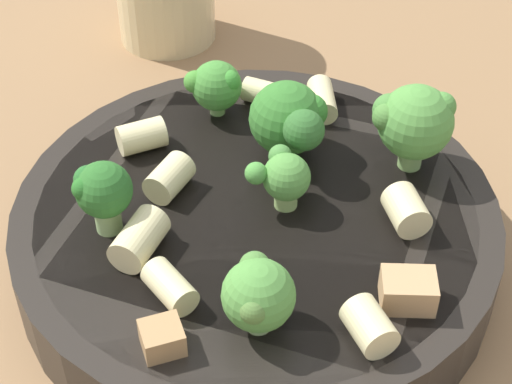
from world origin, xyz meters
TOP-DOWN VIEW (x-y plane):
  - ground_plane at (0.00, 0.00)m, footprint 2.00×2.00m
  - pasta_bowl at (0.00, 0.00)m, footprint 0.23×0.23m
  - broccoli_floret_0 at (0.07, -0.03)m, footprint 0.04×0.04m
  - broccoli_floret_1 at (-0.06, 0.04)m, footprint 0.03×0.03m
  - broccoli_floret_2 at (0.01, -0.01)m, footprint 0.02×0.02m
  - broccoli_floret_3 at (0.04, 0.02)m, footprint 0.04×0.04m
  - broccoli_floret_4 at (0.04, 0.07)m, footprint 0.03×0.03m
  - broccoli_floret_5 at (-0.05, -0.05)m, footprint 0.03×0.03m
  - rigatoni_0 at (-0.01, 0.07)m, footprint 0.03×0.02m
  - rigatoni_1 at (-0.06, 0.02)m, footprint 0.03×0.03m
  - rigatoni_2 at (0.04, -0.06)m, footprint 0.03×0.03m
  - rigatoni_3 at (-0.06, -0.01)m, footprint 0.02×0.03m
  - rigatoni_4 at (0.08, 0.03)m, footprint 0.03×0.03m
  - rigatoni_5 at (-0.02, 0.04)m, footprint 0.03×0.02m
  - rigatoni_6 at (0.06, 0.05)m, footprint 0.02×0.02m
  - rigatoni_7 at (-0.03, -0.09)m, footprint 0.02×0.03m
  - chicken_chunk_0 at (0.00, -0.09)m, footprint 0.03×0.03m
  - chicken_chunk_1 at (-0.08, -0.03)m, footprint 0.02×0.02m

SIDE VIEW (x-z plane):
  - ground_plane at x=0.00m, z-range 0.00..0.00m
  - pasta_bowl at x=0.00m, z-range 0.00..0.04m
  - chicken_chunk_1 at x=-0.08m, z-range 0.04..0.05m
  - rigatoni_6 at x=0.06m, z-range 0.04..0.05m
  - rigatoni_4 at x=0.08m, z-range 0.04..0.05m
  - rigatoni_3 at x=-0.06m, z-range 0.04..0.05m
  - chicken_chunk_0 at x=0.00m, z-range 0.04..0.05m
  - rigatoni_0 at x=-0.01m, z-range 0.04..0.05m
  - rigatoni_5 at x=-0.02m, z-range 0.04..0.05m
  - rigatoni_7 at x=-0.03m, z-range 0.04..0.05m
  - rigatoni_2 at x=0.04m, z-range 0.04..0.05m
  - rigatoni_1 at x=-0.06m, z-range 0.04..0.05m
  - broccoli_floret_2 at x=0.01m, z-range 0.04..0.07m
  - broccoli_floret_4 at x=0.04m, z-range 0.04..0.07m
  - broccoli_floret_5 at x=-0.05m, z-range 0.04..0.07m
  - broccoli_floret_3 at x=0.04m, z-range 0.04..0.08m
  - broccoli_floret_1 at x=-0.06m, z-range 0.04..0.08m
  - broccoli_floret_0 at x=0.07m, z-range 0.04..0.08m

